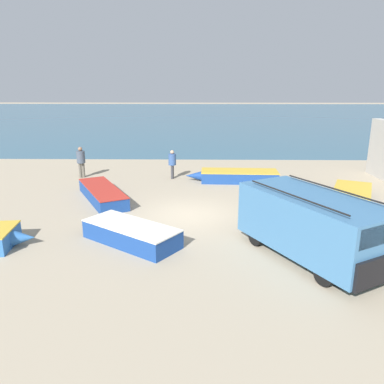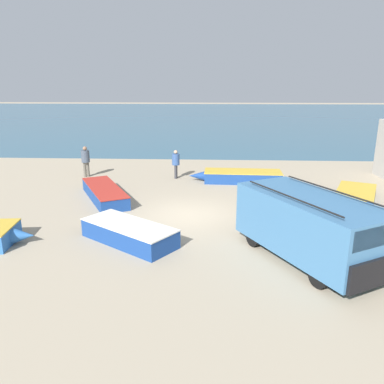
{
  "view_description": "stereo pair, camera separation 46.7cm",
  "coord_description": "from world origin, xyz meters",
  "px_view_note": "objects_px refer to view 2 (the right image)",
  "views": [
    {
      "loc": [
        0.45,
        -14.62,
        5.23
      ],
      "look_at": [
        0.17,
        0.06,
        1.0
      ],
      "focal_mm": 35.0,
      "sensor_mm": 36.0,
      "label": 1
    },
    {
      "loc": [
        0.92,
        -14.61,
        5.23
      ],
      "look_at": [
        0.17,
        0.06,
        1.0
      ],
      "focal_mm": 35.0,
      "sensor_mm": 36.0,
      "label": 2
    }
  ],
  "objects_px": {
    "parked_van": "(309,225)",
    "fisherman_1": "(176,162)",
    "fishing_rowboat_3": "(356,195)",
    "fishing_rowboat_0": "(104,192)",
    "fishing_rowboat_2": "(240,176)",
    "fishing_rowboat_4": "(126,232)",
    "fisherman_0": "(86,159)"
  },
  "relations": [
    {
      "from": "fishing_rowboat_2",
      "to": "fisherman_1",
      "type": "height_order",
      "value": "fisherman_1"
    },
    {
      "from": "fisherman_1",
      "to": "fishing_rowboat_3",
      "type": "bearing_deg",
      "value": 161.18
    },
    {
      "from": "fishing_rowboat_0",
      "to": "fishing_rowboat_4",
      "type": "bearing_deg",
      "value": 175.45
    },
    {
      "from": "fishing_rowboat_2",
      "to": "fisherman_0",
      "type": "relative_size",
      "value": 2.87
    },
    {
      "from": "fishing_rowboat_3",
      "to": "fishing_rowboat_4",
      "type": "height_order",
      "value": "fishing_rowboat_4"
    },
    {
      "from": "fisherman_0",
      "to": "fishing_rowboat_4",
      "type": "bearing_deg",
      "value": -0.54
    },
    {
      "from": "fishing_rowboat_0",
      "to": "fishing_rowboat_2",
      "type": "relative_size",
      "value": 1.0
    },
    {
      "from": "parked_van",
      "to": "fisherman_0",
      "type": "bearing_deg",
      "value": -164.07
    },
    {
      "from": "parked_van",
      "to": "fishing_rowboat_2",
      "type": "height_order",
      "value": "parked_van"
    },
    {
      "from": "fishing_rowboat_0",
      "to": "fishing_rowboat_4",
      "type": "xyz_separation_m",
      "value": [
        2.19,
        -4.97,
        0.02
      ]
    },
    {
      "from": "fisherman_0",
      "to": "fishing_rowboat_2",
      "type": "bearing_deg",
      "value": 59.12
    },
    {
      "from": "fishing_rowboat_0",
      "to": "fisherman_1",
      "type": "height_order",
      "value": "fisherman_1"
    },
    {
      "from": "fishing_rowboat_3",
      "to": "parked_van",
      "type": "bearing_deg",
      "value": 173.49
    },
    {
      "from": "fishing_rowboat_4",
      "to": "fisherman_0",
      "type": "xyz_separation_m",
      "value": [
        -4.39,
        9.19,
        0.75
      ]
    },
    {
      "from": "parked_van",
      "to": "fishing_rowboat_2",
      "type": "relative_size",
      "value": 1.02
    },
    {
      "from": "fishing_rowboat_3",
      "to": "fisherman_0",
      "type": "height_order",
      "value": "fisherman_0"
    },
    {
      "from": "fishing_rowboat_2",
      "to": "fisherman_1",
      "type": "xyz_separation_m",
      "value": [
        -3.62,
        0.61,
        0.68
      ]
    },
    {
      "from": "fishing_rowboat_2",
      "to": "fishing_rowboat_3",
      "type": "height_order",
      "value": "fishing_rowboat_2"
    },
    {
      "from": "fishing_rowboat_3",
      "to": "fisherman_0",
      "type": "distance_m",
      "value": 14.66
    },
    {
      "from": "fishing_rowboat_3",
      "to": "fishing_rowboat_4",
      "type": "distance_m",
      "value": 11.02
    },
    {
      "from": "fishing_rowboat_0",
      "to": "fishing_rowboat_2",
      "type": "height_order",
      "value": "fishing_rowboat_2"
    },
    {
      "from": "fisherman_1",
      "to": "fishing_rowboat_0",
      "type": "bearing_deg",
      "value": 57.48
    },
    {
      "from": "fishing_rowboat_3",
      "to": "fisherman_1",
      "type": "xyz_separation_m",
      "value": [
        -8.8,
        3.82,
        0.72
      ]
    },
    {
      "from": "fishing_rowboat_4",
      "to": "fisherman_1",
      "type": "relative_size",
      "value": 2.45
    },
    {
      "from": "parked_van",
      "to": "fishing_rowboat_4",
      "type": "distance_m",
      "value": 6.08
    },
    {
      "from": "fishing_rowboat_4",
      "to": "fishing_rowboat_2",
      "type": "bearing_deg",
      "value": -82.95
    },
    {
      "from": "fisherman_1",
      "to": "parked_van",
      "type": "bearing_deg",
      "value": 121.02
    },
    {
      "from": "fisherman_1",
      "to": "fishing_rowboat_4",
      "type": "bearing_deg",
      "value": 88.96
    },
    {
      "from": "fishing_rowboat_0",
      "to": "fishing_rowboat_4",
      "type": "distance_m",
      "value": 5.43
    },
    {
      "from": "parked_van",
      "to": "fisherman_1",
      "type": "height_order",
      "value": "parked_van"
    },
    {
      "from": "fishing_rowboat_4",
      "to": "fisherman_1",
      "type": "distance_m",
      "value": 9.12
    },
    {
      "from": "fisherman_0",
      "to": "fisherman_1",
      "type": "relative_size",
      "value": 1.09
    }
  ]
}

